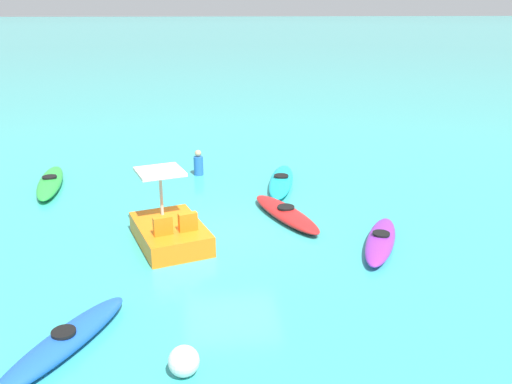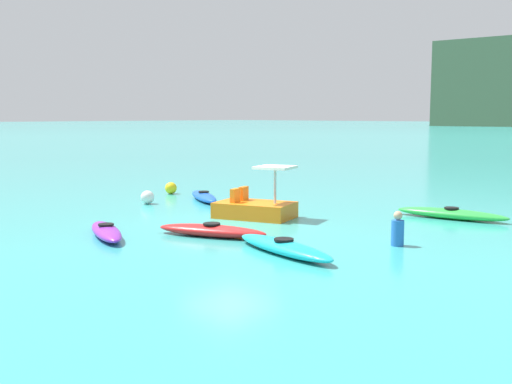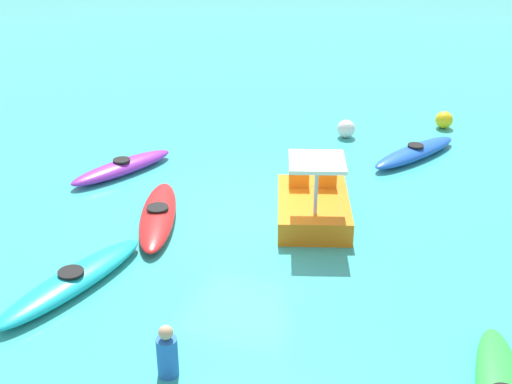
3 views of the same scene
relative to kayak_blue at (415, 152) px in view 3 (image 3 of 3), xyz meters
The scene contains 9 objects.
ground_plane 5.45m from the kayak_blue, 33.90° to the right, with size 600.00×600.00×0.00m, color #38ADA8.
kayak_blue is the anchor object (origin of this frame).
kayak_cyan 9.56m from the kayak_blue, 30.63° to the right, with size 3.53×1.46×0.37m.
kayak_red 7.11m from the kayak_blue, 40.26° to the right, with size 3.20×1.84×0.37m.
kayak_purple 7.45m from the kayak_blue, 62.47° to the right, with size 2.90×1.78×0.37m.
pedal_boat_orange 4.45m from the kayak_blue, 20.26° to the right, with size 2.75×2.18×1.68m.
buoy_yellow 2.57m from the kayak_blue, behind, with size 0.49×0.49×0.49m, color yellow.
buoy_white 2.20m from the kayak_blue, 112.68° to the right, with size 0.50×0.50×0.50m, color white.
person_near_shore 9.95m from the kayak_blue, 12.86° to the right, with size 0.41×0.41×0.88m.
Camera 3 is at (12.44, 4.89, 7.01)m, focal length 48.75 mm.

